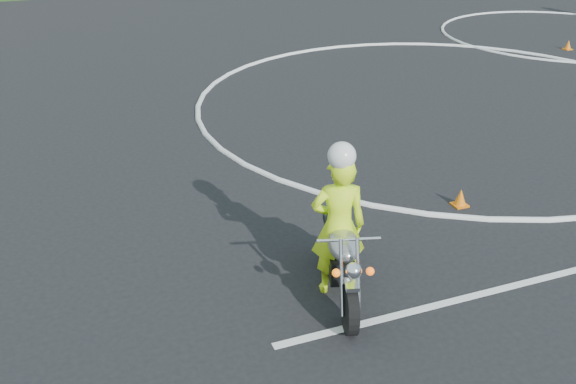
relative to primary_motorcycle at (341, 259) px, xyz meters
name	(u,v)px	position (x,y,z in m)	size (l,w,h in m)	color
ground	(527,146)	(5.82, 3.34, -0.56)	(120.00, 120.00, 0.00)	black
course_markings	(485,79)	(7.99, 7.69, -0.55)	(19.05, 19.05, 0.12)	silver
primary_motorcycle	(341,259)	(0.00, 0.00, 0.00)	(0.98, 2.14, 1.15)	black
rider_primary_grp	(338,222)	(0.01, 0.14, 0.47)	(0.81, 0.64, 2.14)	#D1FF1A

